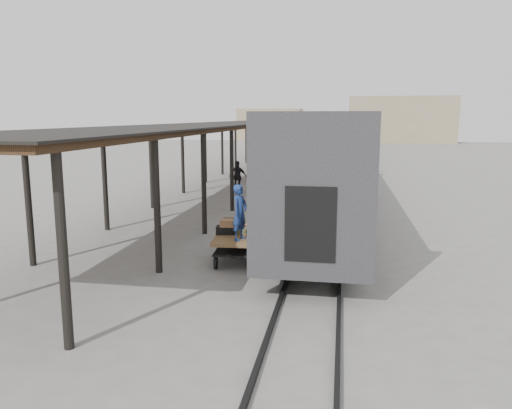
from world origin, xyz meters
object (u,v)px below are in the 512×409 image
at_px(pedestrian, 238,177).
at_px(baggage_cart, 236,241).
at_px(porter, 240,212).
at_px(luggage_tug, 259,172).

bearing_deg(pedestrian, baggage_cart, 105.85).
xyz_separation_m(porter, pedestrian, (-3.21, 14.98, -0.75)).
bearing_deg(porter, baggage_cart, 40.25).
xyz_separation_m(luggage_tug, porter, (2.84, -20.80, 1.12)).
height_order(porter, pedestrian, porter).
bearing_deg(baggage_cart, luggage_tug, 93.22).
relative_size(baggage_cart, luggage_tug, 1.50).
height_order(luggage_tug, pedestrian, pedestrian).
xyz_separation_m(luggage_tug, pedestrian, (-0.37, -5.82, 0.37)).
xyz_separation_m(baggage_cart, pedestrian, (-2.96, 14.33, 0.30)).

